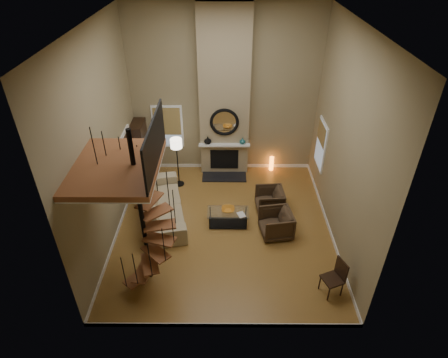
{
  "coord_description": "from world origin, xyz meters",
  "views": [
    {
      "loc": [
        0.04,
        -8.19,
        7.21
      ],
      "look_at": [
        0.0,
        0.4,
        1.4
      ],
      "focal_mm": 30.22,
      "sensor_mm": 36.0,
      "label": 1
    }
  ],
  "objects_px": {
    "hutch": "(140,150)",
    "coffee_table": "(228,216)",
    "side_chair": "(336,276)",
    "armchair_far": "(279,223)",
    "sofa": "(162,204)",
    "accent_lamp": "(271,164)",
    "armchair_near": "(272,200)",
    "floor_lamp": "(176,147)"
  },
  "relations": [
    {
      "from": "armchair_near",
      "to": "coffee_table",
      "type": "height_order",
      "value": "armchair_near"
    },
    {
      "from": "armchair_near",
      "to": "armchair_far",
      "type": "xyz_separation_m",
      "value": [
        0.08,
        -1.06,
        0.0
      ]
    },
    {
      "from": "armchair_near",
      "to": "accent_lamp",
      "type": "relative_size",
      "value": 1.54
    },
    {
      "from": "hutch",
      "to": "coffee_table",
      "type": "distance_m",
      "value": 4.0
    },
    {
      "from": "floor_lamp",
      "to": "accent_lamp",
      "type": "xyz_separation_m",
      "value": [
        3.16,
        0.92,
        -1.16
      ]
    },
    {
      "from": "hutch",
      "to": "floor_lamp",
      "type": "xyz_separation_m",
      "value": [
        1.31,
        -0.61,
        0.46
      ]
    },
    {
      "from": "hutch",
      "to": "side_chair",
      "type": "height_order",
      "value": "hutch"
    },
    {
      "from": "floor_lamp",
      "to": "side_chair",
      "type": "distance_m",
      "value": 6.09
    },
    {
      "from": "armchair_near",
      "to": "armchair_far",
      "type": "height_order",
      "value": "armchair_far"
    },
    {
      "from": "sofa",
      "to": "coffee_table",
      "type": "relative_size",
      "value": 2.48
    },
    {
      "from": "coffee_table",
      "to": "floor_lamp",
      "type": "distance_m",
      "value": 2.83
    },
    {
      "from": "sofa",
      "to": "accent_lamp",
      "type": "distance_m",
      "value": 4.3
    },
    {
      "from": "armchair_far",
      "to": "hutch",
      "type": "bearing_deg",
      "value": -133.98
    },
    {
      "from": "accent_lamp",
      "to": "coffee_table",
      "type": "bearing_deg",
      "value": -117.62
    },
    {
      "from": "hutch",
      "to": "accent_lamp",
      "type": "bearing_deg",
      "value": 3.91
    },
    {
      "from": "sofa",
      "to": "coffee_table",
      "type": "distance_m",
      "value": 2.01
    },
    {
      "from": "armchair_near",
      "to": "floor_lamp",
      "type": "relative_size",
      "value": 0.48
    },
    {
      "from": "hutch",
      "to": "accent_lamp",
      "type": "relative_size",
      "value": 3.79
    },
    {
      "from": "coffee_table",
      "to": "floor_lamp",
      "type": "height_order",
      "value": "floor_lamp"
    },
    {
      "from": "armchair_far",
      "to": "armchair_near",
      "type": "bearing_deg",
      "value": 175.03
    },
    {
      "from": "floor_lamp",
      "to": "accent_lamp",
      "type": "relative_size",
      "value": 3.22
    },
    {
      "from": "floor_lamp",
      "to": "accent_lamp",
      "type": "bearing_deg",
      "value": 16.19
    },
    {
      "from": "side_chair",
      "to": "accent_lamp",
      "type": "bearing_deg",
      "value": 99.87
    },
    {
      "from": "hutch",
      "to": "sofa",
      "type": "bearing_deg",
      "value": -66.14
    },
    {
      "from": "sofa",
      "to": "coffee_table",
      "type": "bearing_deg",
      "value": -114.59
    },
    {
      "from": "armchair_far",
      "to": "accent_lamp",
      "type": "height_order",
      "value": "armchair_far"
    },
    {
      "from": "hutch",
      "to": "side_chair",
      "type": "xyz_separation_m",
      "value": [
        5.4,
        -5.04,
        -0.42
      ]
    },
    {
      "from": "armchair_near",
      "to": "accent_lamp",
      "type": "distance_m",
      "value": 2.27
    },
    {
      "from": "sofa",
      "to": "accent_lamp",
      "type": "relative_size",
      "value": 5.56
    },
    {
      "from": "coffee_table",
      "to": "side_chair",
      "type": "relative_size",
      "value": 1.25
    },
    {
      "from": "hutch",
      "to": "armchair_near",
      "type": "xyz_separation_m",
      "value": [
        4.26,
        -1.95,
        -0.6
      ]
    },
    {
      "from": "accent_lamp",
      "to": "side_chair",
      "type": "relative_size",
      "value": 0.56
    },
    {
      "from": "armchair_far",
      "to": "side_chair",
      "type": "xyz_separation_m",
      "value": [
        1.06,
        -2.03,
        0.17
      ]
    },
    {
      "from": "armchair_near",
      "to": "side_chair",
      "type": "distance_m",
      "value": 3.3
    },
    {
      "from": "sofa",
      "to": "side_chair",
      "type": "bearing_deg",
      "value": -134.7
    },
    {
      "from": "coffee_table",
      "to": "accent_lamp",
      "type": "bearing_deg",
      "value": 62.38
    },
    {
      "from": "armchair_near",
      "to": "floor_lamp",
      "type": "distance_m",
      "value": 3.41
    },
    {
      "from": "armchair_near",
      "to": "armchair_far",
      "type": "relative_size",
      "value": 0.95
    },
    {
      "from": "sofa",
      "to": "armchair_near",
      "type": "distance_m",
      "value": 3.29
    },
    {
      "from": "floor_lamp",
      "to": "hutch",
      "type": "bearing_deg",
      "value": 154.92
    },
    {
      "from": "floor_lamp",
      "to": "side_chair",
      "type": "relative_size",
      "value": 1.8
    },
    {
      "from": "armchair_far",
      "to": "coffee_table",
      "type": "distance_m",
      "value": 1.46
    }
  ]
}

